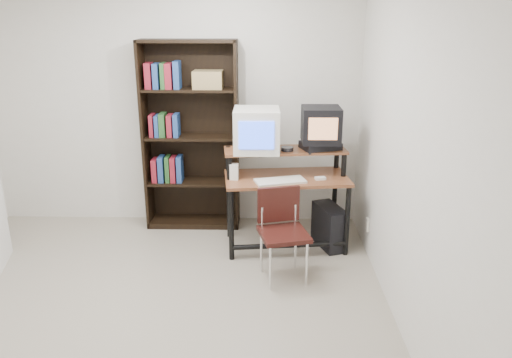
{
  "coord_description": "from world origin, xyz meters",
  "views": [
    {
      "loc": [
        0.99,
        -3.33,
        2.25
      ],
      "look_at": [
        0.9,
        1.1,
        0.78
      ],
      "focal_mm": 35.0,
      "sensor_mm": 36.0,
      "label": 1
    }
  ],
  "objects_px": {
    "crt_monitor": "(257,130)",
    "bookshelf": "(191,135)",
    "computer_desk": "(286,181)",
    "school_chair": "(282,225)",
    "crt_tv": "(321,125)",
    "pc_tower": "(329,226)"
  },
  "relations": [
    {
      "from": "crt_monitor",
      "to": "school_chair",
      "type": "relative_size",
      "value": 0.57
    },
    {
      "from": "crt_monitor",
      "to": "bookshelf",
      "type": "distance_m",
      "value": 0.86
    },
    {
      "from": "pc_tower",
      "to": "crt_monitor",
      "type": "bearing_deg",
      "value": 153.58
    },
    {
      "from": "computer_desk",
      "to": "school_chair",
      "type": "xyz_separation_m",
      "value": [
        -0.06,
        -0.63,
        -0.2
      ]
    },
    {
      "from": "pc_tower",
      "to": "bookshelf",
      "type": "relative_size",
      "value": 0.22
    },
    {
      "from": "crt_monitor",
      "to": "crt_tv",
      "type": "height_order",
      "value": "crt_tv"
    },
    {
      "from": "pc_tower",
      "to": "school_chair",
      "type": "distance_m",
      "value": 0.84
    },
    {
      "from": "pc_tower",
      "to": "bookshelf",
      "type": "distance_m",
      "value": 1.75
    },
    {
      "from": "bookshelf",
      "to": "school_chair",
      "type": "bearing_deg",
      "value": -50.96
    },
    {
      "from": "crt_monitor",
      "to": "bookshelf",
      "type": "height_order",
      "value": "bookshelf"
    },
    {
      "from": "computer_desk",
      "to": "crt_tv",
      "type": "distance_m",
      "value": 0.64
    },
    {
      "from": "crt_tv",
      "to": "school_chair",
      "type": "bearing_deg",
      "value": -118.13
    },
    {
      "from": "computer_desk",
      "to": "pc_tower",
      "type": "relative_size",
      "value": 2.78
    },
    {
      "from": "computer_desk",
      "to": "bookshelf",
      "type": "xyz_separation_m",
      "value": [
        -1.0,
        0.54,
        0.33
      ]
    },
    {
      "from": "crt_monitor",
      "to": "crt_tv",
      "type": "relative_size",
      "value": 1.22
    },
    {
      "from": "computer_desk",
      "to": "pc_tower",
      "type": "bearing_deg",
      "value": -8.99
    },
    {
      "from": "pc_tower",
      "to": "school_chair",
      "type": "height_order",
      "value": "school_chair"
    },
    {
      "from": "school_chair",
      "to": "bookshelf",
      "type": "height_order",
      "value": "bookshelf"
    },
    {
      "from": "crt_monitor",
      "to": "school_chair",
      "type": "xyz_separation_m",
      "value": [
        0.23,
        -0.7,
        -0.69
      ]
    },
    {
      "from": "school_chair",
      "to": "computer_desk",
      "type": "bearing_deg",
      "value": 70.7
    },
    {
      "from": "pc_tower",
      "to": "school_chair",
      "type": "bearing_deg",
      "value": -148.83
    },
    {
      "from": "crt_monitor",
      "to": "school_chair",
      "type": "height_order",
      "value": "crt_monitor"
    }
  ]
}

